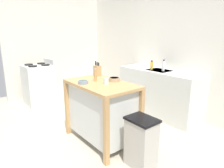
% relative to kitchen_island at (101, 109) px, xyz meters
% --- Properties ---
extents(ground_plane, '(6.59, 6.59, 0.00)m').
position_rel_kitchen_island_xyz_m(ground_plane, '(-0.00, -0.14, -0.51)').
color(ground_plane, '#BCB29E').
rests_on(ground_plane, ground).
extents(wall_back, '(5.59, 0.10, 2.60)m').
position_rel_kitchen_island_xyz_m(wall_back, '(-0.00, 1.87, 0.79)').
color(wall_back, silver).
rests_on(wall_back, ground).
extents(wall_left, '(0.10, 2.61, 2.60)m').
position_rel_kitchen_island_xyz_m(wall_left, '(-2.80, 0.57, 0.79)').
color(wall_left, silver).
rests_on(wall_left, ground).
extents(kitchen_island, '(1.09, 0.66, 0.91)m').
position_rel_kitchen_island_xyz_m(kitchen_island, '(0.00, 0.00, 0.00)').
color(kitchen_island, tan).
rests_on(kitchen_island, ground).
extents(knife_block, '(0.11, 0.09, 0.24)m').
position_rel_kitchen_island_xyz_m(knife_block, '(-0.43, 0.23, 0.49)').
color(knife_block, tan).
rests_on(knife_block, kitchen_island).
extents(bowl_stoneware_deep, '(0.14, 0.14, 0.04)m').
position_rel_kitchen_island_xyz_m(bowl_stoneware_deep, '(-0.11, -0.23, 0.42)').
color(bowl_stoneware_deep, gray).
rests_on(bowl_stoneware_deep, kitchen_island).
extents(bowl_ceramic_small, '(0.16, 0.16, 0.05)m').
position_rel_kitchen_island_xyz_m(bowl_ceramic_small, '(0.04, 0.21, 0.43)').
color(bowl_ceramic_small, tan).
rests_on(bowl_ceramic_small, kitchen_island).
extents(drinking_cup, '(0.07, 0.07, 0.09)m').
position_rel_kitchen_island_xyz_m(drinking_cup, '(0.10, 0.01, 0.44)').
color(drinking_cup, silver).
rests_on(drinking_cup, kitchen_island).
extents(pepper_grinder, '(0.04, 0.04, 0.19)m').
position_rel_kitchen_island_xyz_m(pepper_grinder, '(-0.14, -0.00, 0.49)').
color(pepper_grinder, tan).
rests_on(pepper_grinder, kitchen_island).
extents(trash_bin, '(0.36, 0.28, 0.63)m').
position_rel_kitchen_island_xyz_m(trash_bin, '(0.79, 0.02, -0.19)').
color(trash_bin, '#B7B2A8').
rests_on(trash_bin, ground).
extents(sink_counter, '(1.70, 0.60, 0.90)m').
position_rel_kitchen_island_xyz_m(sink_counter, '(-0.16, 1.52, -0.06)').
color(sink_counter, silver).
rests_on(sink_counter, ground).
extents(sink_faucet, '(0.02, 0.02, 0.22)m').
position_rel_kitchen_island_xyz_m(sink_faucet, '(-0.16, 1.66, 0.50)').
color(sink_faucet, '#B7BCC1').
rests_on(sink_faucet, sink_counter).
extents(bottle_spray_cleaner, '(0.05, 0.05, 0.18)m').
position_rel_kitchen_island_xyz_m(bottle_spray_cleaner, '(-0.30, 1.43, 0.47)').
color(bottle_spray_cleaner, yellow).
rests_on(bottle_spray_cleaner, sink_counter).
extents(bottle_dish_soap, '(0.05, 0.05, 0.22)m').
position_rel_kitchen_island_xyz_m(bottle_dish_soap, '(-0.05, 1.48, 0.49)').
color(bottle_dish_soap, white).
rests_on(bottle_dish_soap, sink_counter).
extents(stove, '(0.60, 0.60, 1.02)m').
position_rel_kitchen_island_xyz_m(stove, '(-2.25, -0.15, -0.05)').
color(stove, silver).
rests_on(stove, ground).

